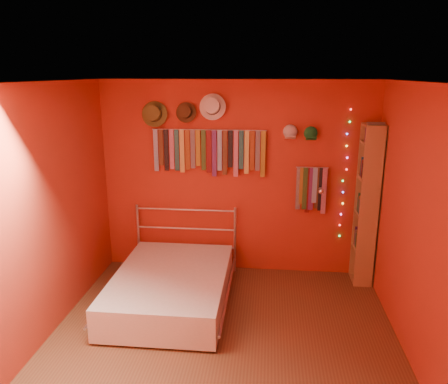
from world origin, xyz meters
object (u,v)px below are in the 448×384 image
(reading_lamp, at_px, (321,191))
(bookshelf, at_px, (370,205))
(bed, at_px, (171,287))
(tie_rack, at_px, (209,150))

(reading_lamp, distance_m, bookshelf, 0.63)
(bed, bearing_deg, bookshelf, 19.26)
(tie_rack, xyz_separation_m, reading_lamp, (1.40, -0.16, -0.45))
(bookshelf, xyz_separation_m, bed, (-2.32, -0.81, -0.81))
(tie_rack, relative_size, bookshelf, 0.72)
(reading_lamp, xyz_separation_m, bed, (-1.71, -0.81, -0.97))
(tie_rack, xyz_separation_m, bookshelf, (2.00, -0.15, -0.62))
(bed, bearing_deg, tie_rack, 71.76)
(reading_lamp, distance_m, bed, 2.13)
(tie_rack, relative_size, reading_lamp, 5.01)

